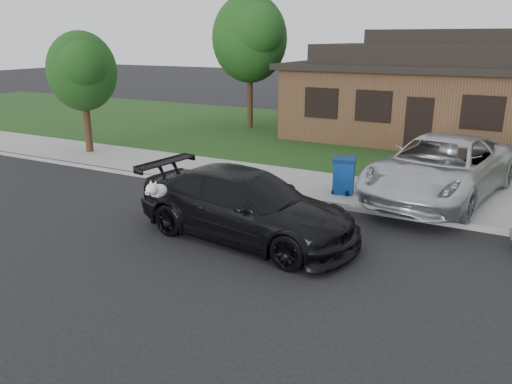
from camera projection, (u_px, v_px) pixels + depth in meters
The scene contains 11 objects.
ground at pixel (156, 228), 12.11m from camera, with size 120.00×120.00×0.00m, color black.
sidewalk at pixel (254, 177), 16.31m from camera, with size 60.00×3.00×0.12m, color gray.
curb at pixel (230, 189), 15.04m from camera, with size 60.00×0.12×0.12m, color gray.
lawn at pixel (335, 137), 23.06m from camera, with size 60.00×13.00×0.13m, color #193814.
driveway at pixel (467, 165), 17.84m from camera, with size 4.50×13.00×0.14m, color gray.
sedan at pixel (246, 205), 11.34m from camera, with size 5.60×2.83×1.56m.
minivan at pixel (440, 168), 13.83m from camera, with size 2.81×6.09×1.69m, color #B7BABF.
recycling_bin at pixel (344, 175), 14.35m from camera, with size 0.74×0.74×1.04m.
house at pixel (437, 91), 22.34m from camera, with size 12.60×8.60×4.65m.
tree_0 at pixel (252, 37), 23.59m from camera, with size 3.78×3.60×6.34m.
tree_2 at pixel (82, 70), 18.77m from camera, with size 2.73×2.60×4.59m.
Camera 1 is at (7.45, -8.85, 4.42)m, focal length 35.00 mm.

